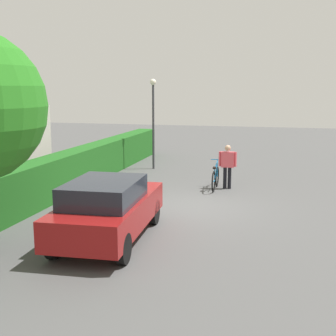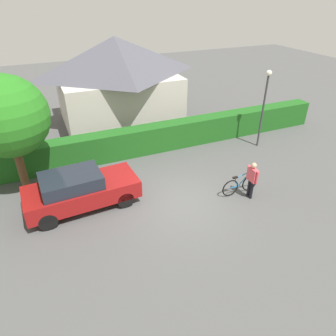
{
  "view_description": "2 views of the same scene",
  "coord_description": "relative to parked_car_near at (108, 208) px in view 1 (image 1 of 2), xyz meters",
  "views": [
    {
      "loc": [
        -13.58,
        -2.7,
        3.7
      ],
      "look_at": [
        -0.46,
        0.66,
        1.28
      ],
      "focal_mm": 48.34,
      "sensor_mm": 36.0,
      "label": 1
    },
    {
      "loc": [
        -4.38,
        -8.94,
        7.56
      ],
      "look_at": [
        -0.23,
        0.7,
        1.32
      ],
      "focal_mm": 32.78,
      "sensor_mm": 36.0,
      "label": 2
    }
  ],
  "objects": [
    {
      "name": "ground_plane",
      "position": [
        3.66,
        -1.34,
        -0.81
      ],
      "size": [
        60.0,
        60.0,
        0.0
      ],
      "primitive_type": "plane",
      "color": "#4C4C4C"
    },
    {
      "name": "hedge_row",
      "position": [
        3.66,
        3.42,
        -0.11
      ],
      "size": [
        21.57,
        0.9,
        1.4
      ],
      "primitive_type": "cube",
      "color": "#1D5A1B",
      "rests_on": "ground"
    },
    {
      "name": "parked_car_near",
      "position": [
        0.0,
        0.0,
        0.0
      ],
      "size": [
        4.38,
        2.01,
        1.54
      ],
      "color": "maroon",
      "rests_on": "ground"
    },
    {
      "name": "bicycle",
      "position": [
        6.27,
        -1.7,
        -0.4
      ],
      "size": [
        1.74,
        0.5,
        1.04
      ],
      "color": "black",
      "rests_on": "ground"
    },
    {
      "name": "person_rider",
      "position": [
        6.48,
        -2.1,
        0.14
      ],
      "size": [
        0.22,
        0.66,
        1.63
      ],
      "color": "black",
      "rests_on": "ground"
    },
    {
      "name": "street_lamp",
      "position": [
        9.79,
        1.69,
        1.83
      ],
      "size": [
        0.28,
        0.28,
        4.07
      ],
      "color": "#38383D",
      "rests_on": "ground"
    }
  ]
}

